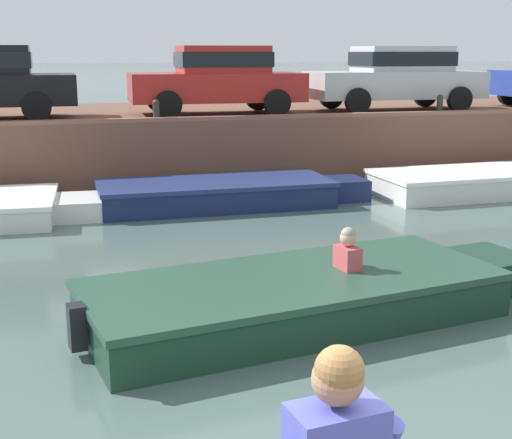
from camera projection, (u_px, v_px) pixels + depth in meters
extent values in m
plane|color=#4C605B|center=(191.00, 281.00, 9.31)|extent=(400.00, 400.00, 0.00)
cube|color=brown|center=(127.00, 142.00, 17.53)|extent=(60.00, 6.00, 1.52)
cube|color=brown|center=(138.00, 120.00, 14.64)|extent=(60.00, 0.24, 0.08)
cube|color=white|center=(87.00, 207.00, 12.94)|extent=(1.19, 1.27, 0.36)
cube|color=navy|center=(215.00, 196.00, 13.77)|extent=(4.41, 1.74, 0.43)
cube|color=navy|center=(342.00, 189.00, 14.46)|extent=(0.89, 0.94, 0.43)
cube|color=navy|center=(215.00, 183.00, 13.71)|extent=(4.47, 1.80, 0.08)
cube|color=brown|center=(198.00, 189.00, 13.64)|extent=(0.25, 1.53, 0.06)
cube|color=white|center=(486.00, 183.00, 15.06)|extent=(4.80, 1.97, 0.42)
cube|color=white|center=(487.00, 172.00, 15.00)|extent=(4.86, 2.04, 0.08)
cube|color=brown|center=(472.00, 177.00, 14.92)|extent=(0.29, 1.65, 0.06)
cube|color=#193828|center=(294.00, 302.00, 7.91)|extent=(4.80, 2.55, 0.43)
cube|color=#193828|center=(485.00, 271.00, 9.02)|extent=(1.07, 1.14, 0.43)
cube|color=#244836|center=(294.00, 280.00, 7.85)|extent=(4.87, 2.62, 0.08)
cube|color=brown|center=(266.00, 293.00, 7.73)|extent=(0.51, 1.65, 0.06)
cube|color=black|center=(77.00, 327.00, 6.92)|extent=(0.19, 0.22, 0.45)
cube|color=#C64C51|center=(347.00, 265.00, 8.11)|extent=(0.25, 0.35, 0.44)
sphere|color=tan|center=(348.00, 238.00, 8.04)|extent=(0.19, 0.19, 0.19)
sphere|color=gray|center=(348.00, 235.00, 8.03)|extent=(0.17, 0.17, 0.17)
cylinder|color=black|center=(37.00, 107.00, 14.61)|extent=(0.60, 0.19, 0.60)
cylinder|color=black|center=(38.00, 101.00, 16.28)|extent=(0.60, 0.19, 0.60)
cube|color=#B2231E|center=(216.00, 87.00, 16.36)|extent=(3.97, 1.90, 0.64)
cube|color=#B2231E|center=(222.00, 59.00, 16.25)|extent=(2.00, 1.63, 0.60)
cube|color=black|center=(222.00, 59.00, 16.25)|extent=(2.08, 1.67, 0.33)
cylinder|color=black|center=(168.00, 105.00, 15.28)|extent=(0.60, 0.20, 0.60)
cylinder|color=black|center=(159.00, 99.00, 17.02)|extent=(0.60, 0.20, 0.60)
cylinder|color=black|center=(277.00, 103.00, 15.84)|extent=(0.60, 0.20, 0.60)
cylinder|color=black|center=(258.00, 98.00, 17.58)|extent=(0.60, 0.20, 0.60)
cube|color=#B7BABC|center=(394.00, 85.00, 17.50)|extent=(4.24, 1.73, 0.64)
cube|color=#B7BABC|center=(402.00, 59.00, 17.40)|extent=(2.13, 1.51, 0.60)
cube|color=black|center=(402.00, 59.00, 17.40)|extent=(2.21, 1.54, 0.33)
cylinder|color=black|center=(358.00, 101.00, 16.43)|extent=(0.60, 0.18, 0.60)
cylinder|color=black|center=(331.00, 97.00, 18.06)|extent=(0.60, 0.18, 0.60)
cylinder|color=black|center=(460.00, 99.00, 17.08)|extent=(0.60, 0.18, 0.60)
cylinder|color=black|center=(425.00, 95.00, 18.71)|extent=(0.60, 0.18, 0.60)
cylinder|color=black|center=(509.00, 94.00, 19.36)|extent=(0.60, 0.18, 0.60)
cylinder|color=#2D2B28|center=(156.00, 112.00, 14.83)|extent=(0.14, 0.14, 0.35)
sphere|color=#2D2B28|center=(156.00, 103.00, 14.79)|extent=(0.15, 0.15, 0.15)
cylinder|color=#2D2B28|center=(440.00, 106.00, 16.50)|extent=(0.14, 0.14, 0.35)
sphere|color=#2D2B28|center=(440.00, 98.00, 16.46)|extent=(0.15, 0.15, 0.15)
sphere|color=#A37556|center=(338.00, 379.00, 2.64)|extent=(0.20, 0.20, 0.20)
sphere|color=olive|center=(339.00, 370.00, 2.62)|extent=(0.19, 0.19, 0.19)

